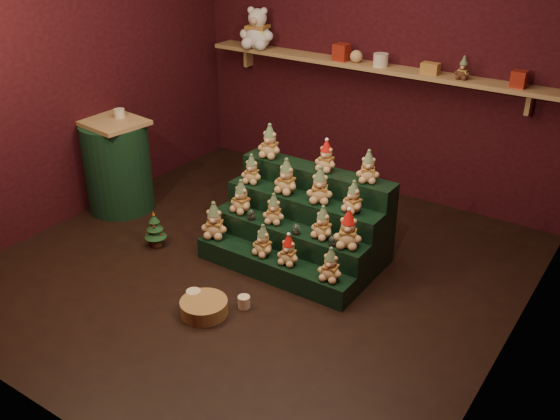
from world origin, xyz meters
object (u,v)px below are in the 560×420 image
Objects in this scene: snow_globe_a at (251,215)px; white_bear at (258,23)px; mug_left at (194,297)px; mug_right at (244,302)px; brown_bear at (463,68)px; snow_globe_b at (296,229)px; riser_tier_front at (273,267)px; wicker_basket at (204,307)px; side_table at (118,166)px; mini_christmas_tree at (155,229)px; snow_globe_c at (332,241)px.

white_bear is at bearing 124.10° from snow_globe_a.
snow_globe_a reaches higher than mug_left.
white_bear reaches higher than mug_right.
mug_left is 0.58× the size of brown_bear.
snow_globe_a and snow_globe_b have the same top height.
riser_tier_front is at bearing 65.82° from mug_left.
white_bear is (-1.60, 1.72, 1.18)m from snow_globe_b.
wicker_basket is at bearing -130.62° from mug_right.
mug_left is 1.19× the size of mug_right.
side_table is (-1.95, 0.20, 0.36)m from riser_tier_front.
riser_tier_front is 7.28× the size of brown_bear.
wicker_basket is 1.83× the size of brown_bear.
snow_globe_b reaches higher than mug_right.
snow_globe_a is 0.96× the size of mug_right.
snow_globe_b is 1.32m from mini_christmas_tree.
snow_globe_b is at bearing 14.21° from mini_christmas_tree.
brown_bear reaches higher than mug_right.
mug_left is at bearing -19.55° from side_table.
side_table is 2.08m from white_bear.
snow_globe_c is at bearing 0.00° from snow_globe_a.
snow_globe_b is 2.63m from white_bear.
mug_right is (0.38, -0.62, -0.36)m from snow_globe_a.
riser_tier_front is at bearing -125.87° from snow_globe_b.
mini_christmas_tree is 1.14m from wicker_basket.
snow_globe_c is at bearing 55.60° from wicker_basket.
mug_left and wicker_basket have the same top height.
mug_right is at bearing -82.76° from riser_tier_front.
riser_tier_front is at bearing -62.72° from white_bear.
white_bear is at bearing 128.42° from riser_tier_front.
white_bear reaches higher than brown_bear.
snow_globe_a is 2.25m from brown_bear.
snow_globe_a is 1.63m from side_table.
brown_bear is at bearing 47.43° from mini_christmas_tree.
mug_left is at bearing -29.06° from mini_christmas_tree.
side_table reaches higher than wicker_basket.
snow_globe_b is 0.17× the size of white_bear.
side_table is at bearing 156.09° from mini_christmas_tree.
white_bear is at bearing 81.54° from side_table.
mini_christmas_tree is (-1.59, -0.32, -0.24)m from snow_globe_c.
wicker_basket is at bearing -73.38° from white_bear.
riser_tier_front is at bearing 1.18° from side_table.
mini_christmas_tree is at bearing -136.38° from brown_bear.
mini_christmas_tree is at bearing -91.49° from white_bear.
snow_globe_b is at bearing 54.13° from riser_tier_front.
snow_globe_c is at bearing 58.14° from mug_right.
wicker_basket is at bearing -124.40° from snow_globe_c.
side_table is at bearing 179.02° from snow_globe_c.
snow_globe_c is 0.85× the size of mug_right.
mug_right is at bearing 49.38° from wicker_basket.
snow_globe_a is at bearing -67.04° from white_bear.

